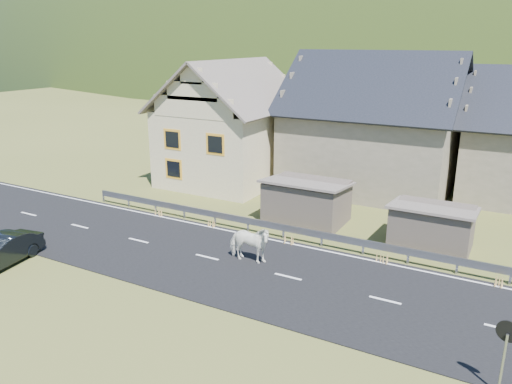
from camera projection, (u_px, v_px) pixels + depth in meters
The scene contains 12 objects.
ground at pixel (288, 278), 20.45m from camera, with size 160.00×160.00×0.00m, color #474D1F.
road at pixel (288, 277), 20.45m from camera, with size 60.00×7.00×0.04m, color black.
lane_markings at pixel (288, 277), 20.44m from camera, with size 60.00×6.60×0.01m, color silver.
guardrail at pixel (322, 235), 23.37m from camera, with size 28.10×0.09×0.75m.
shed_left at pixel (307, 202), 26.50m from camera, with size 4.30×3.30×2.40m, color brown.
shed_right at pixel (432, 228), 23.11m from camera, with size 3.80×2.90×2.20m, color brown.
house_cream at pixel (232, 117), 33.85m from camera, with size 7.80×9.80×8.30m.
house_stone_a at pixel (375, 116), 32.13m from camera, with size 10.80×9.80×8.90m.
conifer_patch at pixel (279, 53), 136.25m from camera, with size 76.00×50.00×28.00m, color black.
horse at pixel (249, 243), 21.58m from camera, with size 2.04×0.93×1.73m, color white.
car at pixel (0, 252), 21.37m from camera, with size 1.37×3.92×1.29m, color black.
traffic_mirror at pixel (506, 341), 13.28m from camera, with size 0.62×0.22×2.25m.
Camera 1 is at (7.79, -16.87, 9.33)m, focal length 35.00 mm.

